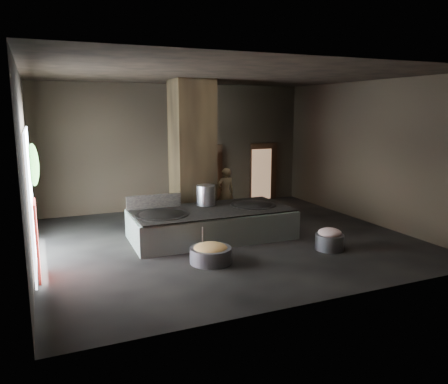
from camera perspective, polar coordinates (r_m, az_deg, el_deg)
name	(u,v)px	position (r m, az deg, el deg)	size (l,w,h in m)	color
floor	(225,240)	(12.46, 0.19, -6.32)	(10.00, 9.00, 0.10)	black
ceiling	(226,73)	(11.95, 0.21, 15.28)	(10.00, 9.00, 0.10)	black
back_wall	(176,147)	(16.24, -6.26, 5.89)	(10.00, 0.10, 4.50)	black
front_wall	(326,186)	(8.06, 13.23, 0.79)	(10.00, 0.10, 4.50)	black
left_wall	(24,169)	(11.00, -24.71, 2.69)	(0.10, 9.00, 4.50)	black
right_wall	(370,153)	(14.74, 18.58, 4.91)	(0.10, 9.00, 4.50)	black
pillar	(192,154)	(13.64, -4.17, 5.01)	(1.20, 1.20, 4.50)	black
hearth_platform	(211,224)	(12.44, -1.66, -4.23)	(4.51, 2.15, 0.78)	#B4C8B4
platform_cap	(211,210)	(12.34, -1.68, -2.33)	(4.41, 2.12, 0.03)	black
wok_left	(162,217)	(11.87, -8.11, -3.29)	(1.42, 1.42, 0.39)	black
wok_left_rim	(162,215)	(11.85, -8.12, -2.96)	(1.45, 1.45, 0.05)	black
wok_right	(253,207)	(12.94, 3.81, -2.02)	(1.32, 1.32, 0.37)	black
wok_right_rim	(253,205)	(12.93, 3.81, -1.72)	(1.35, 1.35, 0.05)	black
stock_pot	(206,195)	(12.79, -2.39, -0.42)	(0.55, 0.55, 0.59)	silver
splash_guard	(154,201)	(12.56, -9.12, -1.23)	(1.57, 0.06, 0.39)	black
cook	(226,192)	(14.84, 0.21, -0.02)	(0.61, 0.39, 1.67)	#95774C
veg_basin	(211,255)	(10.52, -1.75, -8.23)	(1.00, 1.00, 0.37)	slate
veg_fill	(211,248)	(10.47, -1.76, -7.37)	(0.82, 0.82, 0.25)	tan
ladle	(202,239)	(10.49, -2.83, -6.20)	(0.03, 0.03, 0.79)	silver
meat_basin	(329,242)	(11.79, 13.60, -6.34)	(0.74, 0.74, 0.40)	slate
meat_fill	(330,233)	(11.72, 13.66, -5.18)	(0.61, 0.61, 0.23)	tan
doorway_near	(208,176)	(16.67, -2.13, 2.09)	(1.18, 0.08, 2.38)	black
doorway_near_glow	(207,178)	(16.42, -2.20, 1.79)	(0.79, 0.04, 1.87)	#8C6647
doorway_far	(263,173)	(17.67, 5.14, 2.55)	(1.18, 0.08, 2.38)	black
doorway_far_glow	(261,174)	(17.52, 4.90, 2.31)	(0.85, 0.04, 2.02)	#8C6647
left_opening	(31,195)	(11.30, -23.93, -0.41)	(0.04, 4.20, 3.10)	white
pavilion_sliver	(37,240)	(10.20, -23.24, -5.82)	(0.05, 0.90, 1.70)	maroon
tree_silhouette	(33,165)	(12.30, -23.66, 3.28)	(0.28, 1.10, 1.10)	#194714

